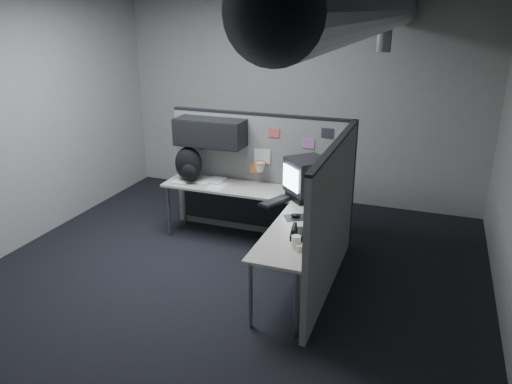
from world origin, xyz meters
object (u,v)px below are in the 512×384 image
at_px(monitor, 308,178).
at_px(backpack, 189,165).
at_px(desk, 262,207).
at_px(keyboard, 275,201).
at_px(phone, 301,233).

distance_m(monitor, backpack, 1.62).
xyz_separation_m(desk, backpack, (-1.11, 0.27, 0.34)).
height_order(keyboard, backpack, backpack).
bearing_deg(desk, phone, -50.77).
xyz_separation_m(monitor, keyboard, (-0.31, -0.27, -0.24)).
height_order(desk, backpack, backpack).
bearing_deg(monitor, keyboard, -139.37).
xyz_separation_m(monitor, backpack, (-1.62, 0.09, -0.03)).
distance_m(monitor, keyboard, 0.47).
relative_size(desk, keyboard, 4.92).
relative_size(desk, monitor, 3.78).
distance_m(keyboard, phone, 0.95).
bearing_deg(keyboard, phone, -77.77).
bearing_deg(phone, keyboard, 122.49).
distance_m(desk, monitor, 0.65).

